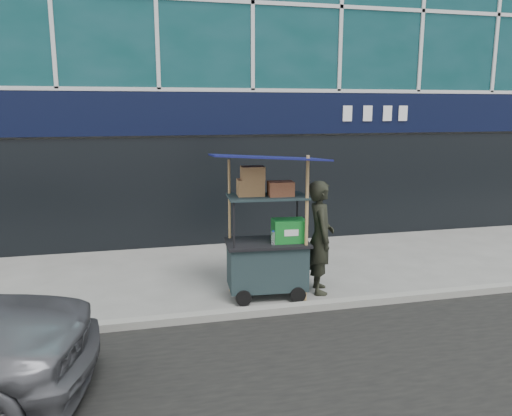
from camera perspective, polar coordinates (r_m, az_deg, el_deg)
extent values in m
plane|color=slate|center=(7.97, 6.16, -10.97)|extent=(80.00, 80.00, 0.00)
cube|color=gray|center=(7.77, 6.67, -11.09)|extent=(80.00, 0.18, 0.12)
cube|color=black|center=(11.08, -0.35, 10.73)|extent=(15.68, 0.06, 0.90)
cube|color=black|center=(11.27, -0.39, 2.06)|extent=(15.68, 0.04, 2.40)
cube|color=#1A282C|center=(8.14, 1.25, -6.57)|extent=(1.29, 0.81, 0.72)
cylinder|color=black|center=(7.85, -1.42, -10.29)|extent=(0.25, 0.07, 0.25)
cylinder|color=black|center=(8.00, 4.83, -9.89)|extent=(0.25, 0.07, 0.25)
cube|color=black|center=(8.03, 1.26, -3.98)|extent=(1.38, 0.90, 0.04)
cylinder|color=black|center=(7.56, -2.54, -2.09)|extent=(0.03, 0.03, 0.77)
cylinder|color=black|center=(7.77, 5.80, -1.77)|extent=(0.03, 0.03, 0.77)
cylinder|color=black|center=(8.16, -3.04, -1.09)|extent=(0.03, 0.03, 0.77)
cylinder|color=black|center=(8.35, 4.71, -0.83)|extent=(0.03, 0.03, 0.77)
cube|color=#1A282C|center=(7.86, 1.28, 1.32)|extent=(1.29, 0.81, 0.03)
cylinder|color=olive|center=(7.79, 5.79, -2.51)|extent=(0.06, 0.06, 2.32)
cylinder|color=olive|center=(8.19, -3.03, -2.15)|extent=(0.04, 0.04, 2.22)
cube|color=#0C0D48|center=(7.78, 1.30, 5.81)|extent=(1.84, 1.37, 0.20)
cube|color=#0F6417|center=(8.00, 3.77, -2.57)|extent=(0.54, 0.40, 0.36)
cylinder|color=silver|center=(7.81, 1.98, -3.47)|extent=(0.07, 0.07, 0.21)
cylinder|color=#1733AF|center=(7.78, 1.99, -2.67)|extent=(0.04, 0.04, 0.02)
cube|color=brown|center=(7.85, -0.63, 2.37)|extent=(0.43, 0.34, 0.26)
cube|color=olive|center=(7.83, 2.84, 2.22)|extent=(0.41, 0.32, 0.23)
cube|color=brown|center=(7.80, -0.39, 4.03)|extent=(0.38, 0.29, 0.21)
imported|color=black|center=(8.27, 7.36, -3.32)|extent=(0.58, 0.76, 1.87)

